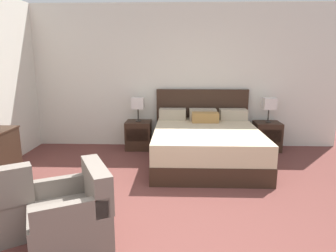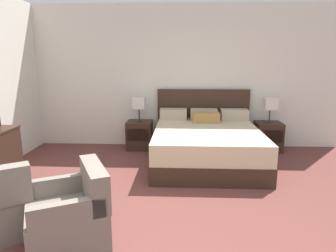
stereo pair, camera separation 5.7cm
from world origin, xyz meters
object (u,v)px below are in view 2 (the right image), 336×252
bed (206,143)px  armchair_companion (71,217)px  nightstand_right (268,136)px  table_lamp_right (270,104)px  table_lamp_left (139,103)px  nightstand_left (140,135)px

bed → armchair_companion: (-1.43, -2.42, -0.04)m
bed → nightstand_right: bearing=30.6°
bed → nightstand_right: (1.24, 0.73, -0.05)m
bed → table_lamp_right: size_ratio=4.45×
table_lamp_right → armchair_companion: 4.18m
table_lamp_left → armchair_companion: (-0.19, -3.15, -0.61)m
nightstand_left → table_lamp_right: (2.48, 0.00, 0.62)m
bed → table_lamp_left: (-1.24, 0.73, 0.57)m
bed → nightstand_right: 1.44m
nightstand_left → table_lamp_left: bearing=90.0°
table_lamp_left → table_lamp_right: 2.48m
nightstand_left → nightstand_right: bearing=0.0°
nightstand_left → bed: bearing=-30.6°
nightstand_right → bed: bearing=-149.4°
bed → nightstand_left: bearing=149.4°
nightstand_left → nightstand_right: same height
nightstand_left → table_lamp_right: table_lamp_right is taller
nightstand_right → armchair_companion: bearing=-130.2°
bed → nightstand_right: size_ratio=3.78×
nightstand_left → table_lamp_right: 2.55m
nightstand_left → table_lamp_left: size_ratio=1.18×
nightstand_right → armchair_companion: size_ratio=0.59×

